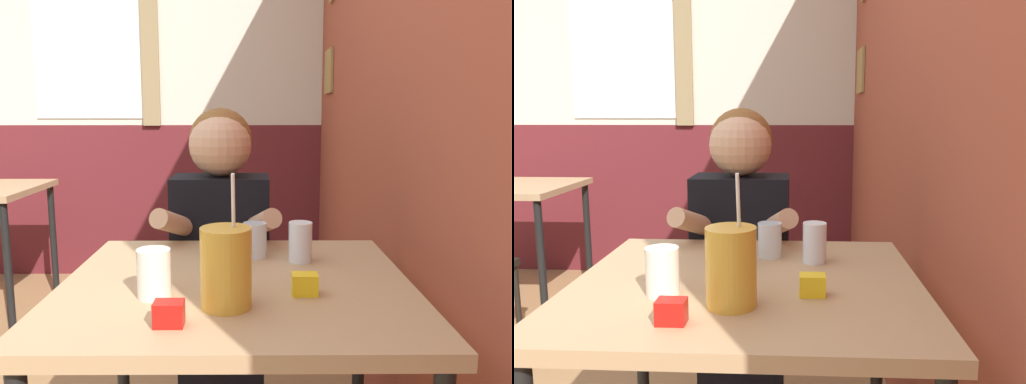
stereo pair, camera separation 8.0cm
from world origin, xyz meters
TOP-DOWN VIEW (x-y plane):
  - brick_wall_right at (1.39, 1.34)m, footprint 0.08×4.68m
  - back_wall at (-0.01, 2.71)m, footprint 5.73×0.09m
  - main_table at (0.83, 0.31)m, footprint 0.88×0.79m
  - person_seated at (0.76, 0.84)m, footprint 0.42×0.42m
  - cocktail_pitcher at (0.82, 0.13)m, footprint 0.11×0.11m
  - glass_near_pitcher at (1.01, 0.47)m, footprint 0.07×0.07m
  - glass_center at (0.78, 0.44)m, footprint 0.07×0.07m
  - glass_far_side at (0.65, 0.19)m, footprint 0.08×0.08m
  - glass_by_brick at (0.88, 0.52)m, footprint 0.07×0.07m
  - condiment_ketchup at (0.71, 0.04)m, footprint 0.06×0.04m
  - condiment_mustard at (1.00, 0.21)m, footprint 0.06×0.04m

SIDE VIEW (x-z plane):
  - person_seated at x=0.76m, z-range 0.05..1.25m
  - main_table at x=0.83m, z-range 0.31..1.07m
  - condiment_ketchup at x=0.71m, z-range 0.77..0.82m
  - condiment_mustard at x=1.00m, z-range 0.77..0.82m
  - glass_by_brick at x=0.88m, z-range 0.77..0.87m
  - glass_center at x=0.78m, z-range 0.77..0.87m
  - glass_far_side at x=0.65m, z-range 0.77..0.88m
  - glass_near_pitcher at x=1.01m, z-range 0.77..0.88m
  - cocktail_pitcher at x=0.82m, z-range 0.71..1.01m
  - brick_wall_right at x=1.39m, z-range 0.00..2.70m
  - back_wall at x=-0.01m, z-range 0.01..2.71m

